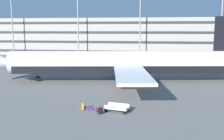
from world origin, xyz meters
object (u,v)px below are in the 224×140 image
(backpack_upright, at_px, (98,110))
(baggage_cart, at_px, (117,108))
(suitcase_navy, at_px, (83,106))
(suitcase_teal, at_px, (101,111))
(airliner, at_px, (123,63))
(suitcase_scuffed, at_px, (89,109))
(backpack_laid_flat, at_px, (84,107))

(backpack_upright, distance_m, baggage_cart, 2.09)
(suitcase_navy, bearing_deg, suitcase_teal, -24.76)
(airliner, distance_m, baggage_cart, 17.67)
(airliner, distance_m, suitcase_scuffed, 17.65)
(suitcase_scuffed, bearing_deg, airliner, 83.56)
(backpack_upright, xyz_separation_m, baggage_cart, (2.03, 0.46, 0.19))
(suitcase_scuffed, height_order, suitcase_teal, suitcase_teal)
(airliner, relative_size, suitcase_scuffed, 55.74)
(suitcase_navy, distance_m, backpack_laid_flat, 0.76)
(suitcase_teal, distance_m, backpack_upright, 0.74)
(suitcase_teal, height_order, baggage_cart, suitcase_teal)
(suitcase_scuffed, height_order, backpack_laid_flat, backpack_laid_flat)
(suitcase_scuffed, distance_m, backpack_laid_flat, 0.90)
(suitcase_teal, height_order, backpack_upright, suitcase_teal)
(airliner, distance_m, suitcase_teal, 18.69)
(airliner, height_order, suitcase_navy, airliner)
(suitcase_scuffed, bearing_deg, suitcase_teal, -38.42)
(suitcase_navy, distance_m, backpack_upright, 1.84)
(suitcase_teal, distance_m, baggage_cart, 1.91)
(airliner, xyz_separation_m, suitcase_navy, (-2.66, -17.46, -2.67))
(airliner, xyz_separation_m, backpack_upright, (-0.88, -17.89, -2.87))
(airliner, distance_m, backpack_upright, 18.14)
(suitcase_scuffed, xyz_separation_m, backpack_upright, (1.07, -0.61, 0.11))
(suitcase_teal, bearing_deg, baggage_cart, 33.32)
(backpack_laid_flat, bearing_deg, suitcase_scuffed, -37.51)
(suitcase_teal, relative_size, backpack_laid_flat, 1.84)
(airliner, xyz_separation_m, suitcase_scuffed, (-1.95, -17.29, -2.98))
(suitcase_teal, xyz_separation_m, baggage_cart, (1.60, 1.05, 0.06))
(airliner, relative_size, suitcase_teal, 51.91)
(suitcase_teal, xyz_separation_m, suitcase_navy, (-2.21, 1.02, 0.07))
(suitcase_teal, distance_m, backpack_laid_flat, 2.82)
(backpack_laid_flat, bearing_deg, airliner, 80.97)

